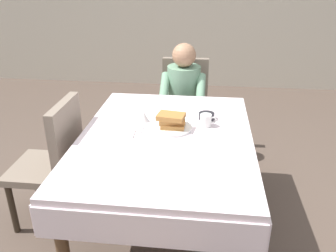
# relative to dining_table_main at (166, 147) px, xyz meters

# --- Properties ---
(ground_plane) EXTENTS (14.00, 14.00, 0.00)m
(ground_plane) POSITION_rel_dining_table_main_xyz_m (0.00, 0.00, -0.65)
(ground_plane) COLOR brown
(dining_table_main) EXTENTS (1.12, 1.52, 0.74)m
(dining_table_main) POSITION_rel_dining_table_main_xyz_m (0.00, 0.00, 0.00)
(dining_table_main) COLOR silver
(dining_table_main) RESTS_ON ground
(chair_diner) EXTENTS (0.44, 0.45, 0.93)m
(chair_diner) POSITION_rel_dining_table_main_xyz_m (0.04, 1.17, -0.12)
(chair_diner) COLOR #7A6B5B
(chair_diner) RESTS_ON ground
(diner_person) EXTENTS (0.40, 0.43, 1.12)m
(diner_person) POSITION_rel_dining_table_main_xyz_m (0.04, 1.01, 0.02)
(diner_person) COLOR gray
(diner_person) RESTS_ON ground
(chair_left_side) EXTENTS (0.45, 0.44, 0.93)m
(chair_left_side) POSITION_rel_dining_table_main_xyz_m (-0.77, 0.00, -0.12)
(chair_left_side) COLOR #7A6B5B
(chair_left_side) RESTS_ON ground
(plate_breakfast) EXTENTS (0.28, 0.28, 0.02)m
(plate_breakfast) POSITION_rel_dining_table_main_xyz_m (0.02, 0.10, 0.10)
(plate_breakfast) COLOR white
(plate_breakfast) RESTS_ON dining_table_main
(breakfast_stack) EXTENTS (0.19, 0.17, 0.09)m
(breakfast_stack) POSITION_rel_dining_table_main_xyz_m (0.03, 0.09, 0.15)
(breakfast_stack) COLOR #A36B33
(breakfast_stack) RESTS_ON plate_breakfast
(cup_coffee) EXTENTS (0.11, 0.08, 0.08)m
(cup_coffee) POSITION_rel_dining_table_main_xyz_m (0.25, 0.16, 0.13)
(cup_coffee) COLOR white
(cup_coffee) RESTS_ON dining_table_main
(bowl_butter) EXTENTS (0.11, 0.11, 0.04)m
(bowl_butter) POSITION_rel_dining_table_main_xyz_m (0.26, 0.29, 0.11)
(bowl_butter) COLOR black
(bowl_butter) RESTS_ON dining_table_main
(syrup_pitcher) EXTENTS (0.08, 0.08, 0.07)m
(syrup_pitcher) POSITION_rel_dining_table_main_xyz_m (-0.18, 0.20, 0.13)
(syrup_pitcher) COLOR silver
(syrup_pitcher) RESTS_ON dining_table_main
(fork_left_of_plate) EXTENTS (0.02, 0.18, 0.00)m
(fork_left_of_plate) POSITION_rel_dining_table_main_xyz_m (-0.17, 0.08, 0.09)
(fork_left_of_plate) COLOR silver
(fork_left_of_plate) RESTS_ON dining_table_main
(knife_right_of_plate) EXTENTS (0.02, 0.20, 0.00)m
(knife_right_of_plate) POSITION_rel_dining_table_main_xyz_m (0.21, 0.08, 0.09)
(knife_right_of_plate) COLOR silver
(knife_right_of_plate) RESTS_ON dining_table_main
(spoon_near_edge) EXTENTS (0.15, 0.04, 0.00)m
(spoon_near_edge) POSITION_rel_dining_table_main_xyz_m (-0.01, -0.23, 0.09)
(spoon_near_edge) COLOR silver
(spoon_near_edge) RESTS_ON dining_table_main
(napkin_folded) EXTENTS (0.18, 0.13, 0.01)m
(napkin_folded) POSITION_rel_dining_table_main_xyz_m (-0.29, -0.03, 0.09)
(napkin_folded) COLOR white
(napkin_folded) RESTS_ON dining_table_main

